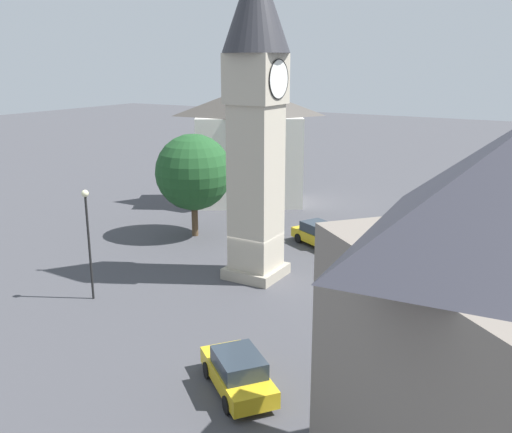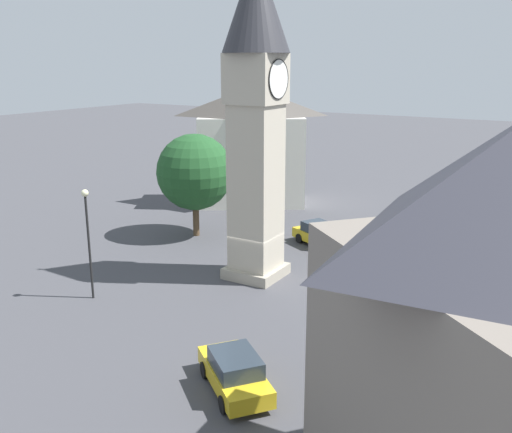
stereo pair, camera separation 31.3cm
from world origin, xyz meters
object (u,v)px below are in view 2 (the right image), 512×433
Objects in this scene: clock_tower at (256,94)px; tree at (195,172)px; car_red_corner at (511,316)px; pedestrian at (407,287)px; lamp_post at (88,228)px; car_white_side at (430,241)px; car_silver_kerb at (320,235)px; building_terrace_right at (251,145)px; car_blue_kerb at (235,372)px.

tree is at bearing 59.19° from clock_tower.
pedestrian is (0.33, 4.85, 0.25)m from car_red_corner.
pedestrian is 0.29× the size of lamp_post.
car_white_side is 0.77× the size of lamp_post.
pedestrian is at bearing -130.33° from car_silver_kerb.
car_red_corner is 0.99× the size of car_white_side.
clock_tower reaches higher than car_red_corner.
building_terrace_right is at bearing 57.05° from car_red_corner.
car_blue_kerb is 29.44m from building_terrace_right.
lamp_post is at bearing 72.72° from car_blue_kerb.
pedestrian is 23.30m from building_terrace_right.
car_silver_kerb is 13.49m from building_terrace_right.
car_silver_kerb is 0.62× the size of tree.
building_terrace_right is (10.18, 1.73, 0.49)m from tree.
tree is at bearing 75.35° from pedestrian.
clock_tower is 11.01m from lamp_post.
car_red_corner is at bearing -122.95° from building_terrace_right.
clock_tower is 15.01m from car_blue_kerb.
car_white_side is 8.93m from pedestrian.
lamp_post is (3.41, 10.96, 3.01)m from car_blue_kerb.
car_red_corner is (10.41, -8.03, 0.00)m from car_blue_kerb.
car_silver_kerb is at bearing -74.39° from tree.
clock_tower is at bearing 27.19° from car_blue_kerb.
tree reaches higher than car_white_side.
building_terrace_right is at bearing 9.66° from tree.
car_silver_kerb is (17.32, 4.56, 0.00)m from car_blue_kerb.
building_terrace_right is (14.40, 17.88, 3.98)m from pedestrian.
clock_tower is 3.98× the size of car_red_corner.
car_red_corner is at bearing -90.07° from clock_tower.
building_terrace_right reaches higher than tree.
building_terrace_right is at bearing 51.15° from pedestrian.
car_blue_kerb is 0.98× the size of car_red_corner.
tree is (-4.63, 15.01, 3.74)m from car_white_side.
lamp_post is at bearing 141.41° from clock_tower.
car_white_side is at bearing -70.93° from car_silver_kerb.
clock_tower is 10.31× the size of pedestrian.
tree is (-2.35, 8.41, 3.74)m from car_silver_kerb.
clock_tower is 4.07× the size of car_blue_kerb.
car_silver_kerb is at bearing 14.76° from car_blue_kerb.
car_silver_kerb is 0.41× the size of building_terrace_right.
building_terrace_right reaches higher than car_white_side.
car_white_side is at bearing -5.94° from car_blue_kerb.
car_blue_kerb is 0.40× the size of building_terrace_right.
lamp_post is at bearing -170.11° from tree.
car_silver_kerb is at bearing 49.67° from pedestrian.
pedestrian is at bearing -62.57° from lamp_post.
lamp_post is (-13.91, 6.39, 3.01)m from car_silver_kerb.
pedestrian reaches higher than car_red_corner.
clock_tower is 12.50m from pedestrian.
tree is 1.24× the size of lamp_post.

